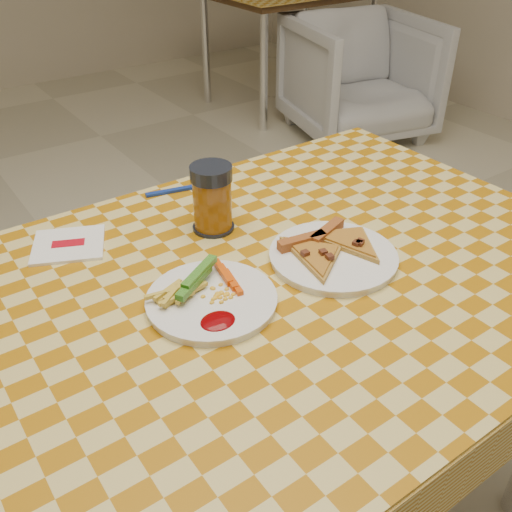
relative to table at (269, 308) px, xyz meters
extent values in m
cylinder|color=silver|center=(0.54, 0.34, -0.33)|extent=(0.06, 0.06, 0.71)
cube|color=#503B1B|center=(0.00, 0.00, 0.05)|extent=(1.20, 0.80, 0.04)
cylinder|color=silver|center=(1.56, 2.16, -0.33)|extent=(0.06, 0.06, 0.71)
cylinder|color=silver|center=(2.44, 2.16, -0.33)|extent=(0.06, 0.06, 0.71)
cylinder|color=silver|center=(1.56, 2.84, -0.33)|extent=(0.06, 0.06, 0.71)
cylinder|color=silver|center=(2.44, 2.84, -0.33)|extent=(0.06, 0.06, 0.71)
cylinder|color=white|center=(-0.13, -0.01, 0.08)|extent=(0.22, 0.22, 0.01)
cylinder|color=white|center=(0.13, -0.03, 0.08)|extent=(0.28, 0.28, 0.01)
cube|color=#23620F|center=(-0.13, 0.03, 0.11)|extent=(0.10, 0.08, 0.02)
cube|color=#E54E0A|center=(-0.08, 0.02, 0.09)|extent=(0.06, 0.08, 0.02)
ellipsoid|color=#6F0205|center=(-0.15, -0.07, 0.09)|extent=(0.06, 0.05, 0.01)
cube|color=#AD5627|center=(0.10, 0.03, 0.10)|extent=(0.10, 0.04, 0.02)
cube|color=#AD5627|center=(0.16, 0.03, 0.10)|extent=(0.10, 0.05, 0.02)
cylinder|color=black|center=(0.01, 0.20, 0.08)|extent=(0.08, 0.08, 0.01)
cylinder|color=brown|center=(0.01, 0.20, 0.13)|extent=(0.08, 0.08, 0.11)
cylinder|color=black|center=(0.01, 0.20, 0.20)|extent=(0.08, 0.08, 0.03)
cube|color=white|center=(-0.26, 0.30, 0.08)|extent=(0.17, 0.17, 0.01)
cube|color=#B90A1A|center=(-0.26, 0.30, 0.08)|extent=(0.07, 0.05, 0.00)
cube|color=navy|center=(0.01, 0.39, 0.08)|extent=(0.11, 0.04, 0.01)
cube|color=silver|center=(0.08, 0.37, 0.08)|extent=(0.05, 0.03, 0.00)
imported|color=#503B1B|center=(1.98, 1.77, -0.29)|extent=(0.91, 0.87, 0.78)
camera|label=1|loc=(-0.50, -0.66, 0.67)|focal=40.00mm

